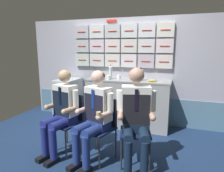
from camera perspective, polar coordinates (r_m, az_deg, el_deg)
The scene contains 16 objects.
ground at distance 3.28m, azimuth -4.13°, elevation -17.95°, with size 4.80×4.80×0.04m, color navy.
galley_bulkhead at distance 4.18m, azimuth 2.93°, elevation 4.84°, with size 4.20×0.14×2.15m.
galley_counter at distance 3.99m, azimuth 4.51°, elevation -4.85°, with size 1.63×0.53×0.95m.
service_trolley at distance 4.40m, azimuth -12.39°, elevation -3.47°, with size 0.40×0.65×0.90m.
folding_chair_left at distance 3.14m, azimuth -11.91°, elevation -8.40°, with size 0.49×0.49×0.86m.
crew_member_left at distance 2.99m, azimuth -14.27°, elevation -6.39°, with size 0.50×0.65×1.25m.
folding_chair_center at distance 2.87m, azimuth -2.84°, elevation -10.06°, with size 0.51×0.51×0.86m.
crew_member_center at distance 2.70m, azimuth -5.10°, elevation -7.72°, with size 0.52×0.66×1.27m.
folding_chair_right at distance 2.81m, azimuth 6.66°, elevation -10.63°, with size 0.49×0.49×0.86m.
crew_member_right at distance 2.59m, azimuth 6.89°, elevation -7.83°, with size 0.54×0.69×1.31m.
water_bottle_tall at distance 3.76m, azimuth 8.31°, elevation 3.26°, with size 0.08×0.08×0.24m.
sparkling_bottle_green at distance 3.92m, azimuth -0.42°, elevation 3.95°, with size 0.07×0.07×0.28m.
espresso_cup_small at distance 3.92m, azimuth 2.01°, elevation 2.63°, with size 0.07×0.07×0.08m.
paper_cup_tan at distance 4.24m, azimuth -4.49°, elevation 3.26°, with size 0.06×0.06×0.08m.
coffee_cup_white at distance 3.84m, azimuth -1.04°, elevation 2.43°, with size 0.08×0.08×0.08m.
snack_banana at distance 3.69m, azimuth 11.44°, elevation 1.52°, with size 0.17×0.10×0.04m.
Camera 1 is at (1.13, -2.63, 1.57)m, focal length 31.91 mm.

